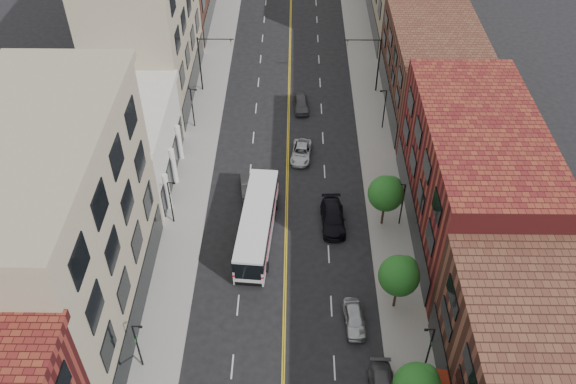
{
  "coord_description": "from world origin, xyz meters",
  "views": [
    {
      "loc": [
        0.7,
        -18.4,
        41.94
      ],
      "look_at": [
        0.18,
        23.02,
        5.0
      ],
      "focal_mm": 38.0,
      "sensor_mm": 36.0,
      "label": 1
    }
  ],
  "objects_px": {
    "car_lane_c": "(301,104)",
    "car_lane_b": "(301,152)",
    "city_bus": "(257,223)",
    "car_parked_far": "(354,319)",
    "car_lane_a": "(333,218)",
    "car_lane_behind": "(248,186)"
  },
  "relations": [
    {
      "from": "city_bus",
      "to": "car_lane_a",
      "type": "distance_m",
      "value": 7.55
    },
    {
      "from": "car_lane_a",
      "to": "car_parked_far",
      "type": "bearing_deg",
      "value": -86.22
    },
    {
      "from": "car_lane_c",
      "to": "car_lane_b",
      "type": "bearing_deg",
      "value": -94.5
    },
    {
      "from": "car_lane_behind",
      "to": "car_lane_b",
      "type": "distance_m",
      "value": 7.98
    },
    {
      "from": "car_lane_a",
      "to": "car_lane_b",
      "type": "relative_size",
      "value": 1.18
    },
    {
      "from": "car_lane_c",
      "to": "car_lane_behind",
      "type": "bearing_deg",
      "value": -114.25
    },
    {
      "from": "car_lane_behind",
      "to": "car_lane_c",
      "type": "xyz_separation_m",
      "value": [
        5.48,
        15.25,
        0.04
      ]
    },
    {
      "from": "city_bus",
      "to": "car_lane_behind",
      "type": "height_order",
      "value": "city_bus"
    },
    {
      "from": "car_lane_behind",
      "to": "car_lane_c",
      "type": "distance_m",
      "value": 16.21
    },
    {
      "from": "car_lane_c",
      "to": "car_lane_a",
      "type": "bearing_deg",
      "value": -85.89
    },
    {
      "from": "car_parked_far",
      "to": "car_lane_behind",
      "type": "height_order",
      "value": "car_parked_far"
    },
    {
      "from": "car_lane_b",
      "to": "car_lane_c",
      "type": "distance_m",
      "value": 9.46
    },
    {
      "from": "car_lane_behind",
      "to": "car_lane_a",
      "type": "distance_m",
      "value": 9.71
    },
    {
      "from": "car_lane_a",
      "to": "car_lane_c",
      "type": "height_order",
      "value": "car_lane_a"
    },
    {
      "from": "city_bus",
      "to": "car_lane_c",
      "type": "xyz_separation_m",
      "value": [
        4.21,
        21.82,
        -1.13
      ]
    },
    {
      "from": "city_bus",
      "to": "car_lane_behind",
      "type": "relative_size",
      "value": 2.99
    },
    {
      "from": "car_lane_a",
      "to": "car_lane_c",
      "type": "distance_m",
      "value": 20.18
    },
    {
      "from": "city_bus",
      "to": "car_lane_b",
      "type": "distance_m",
      "value": 13.12
    },
    {
      "from": "car_lane_behind",
      "to": "car_lane_a",
      "type": "relative_size",
      "value": 0.77
    },
    {
      "from": "car_parked_far",
      "to": "car_lane_c",
      "type": "bearing_deg",
      "value": 93.74
    },
    {
      "from": "city_bus",
      "to": "car_parked_far",
      "type": "height_order",
      "value": "city_bus"
    },
    {
      "from": "car_lane_c",
      "to": "city_bus",
      "type": "bearing_deg",
      "value": -105.43
    }
  ]
}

